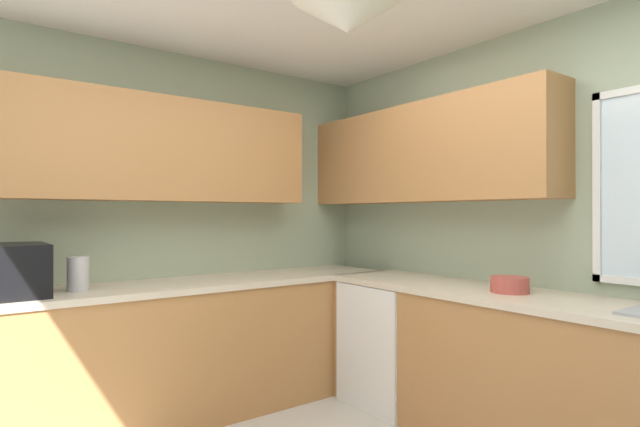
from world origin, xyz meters
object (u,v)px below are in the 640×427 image
Objects in this scene: dishwasher at (395,343)px; bowl at (510,285)px; microwave at (10,270)px; kettle at (78,274)px.

dishwasher is 3.97× the size of bowl.
kettle is at bearing 86.64° from microwave.
microwave is 0.34m from kettle.
microwave is at bearing -93.36° from kettle.
dishwasher is at bearing -178.10° from bowl.
bowl is (0.90, 0.03, 0.52)m from dishwasher.
microwave reaches higher than bowl.
bowl reaches higher than dishwasher.
bowl is at bearing 52.44° from kettle.
microwave is (-0.66, -2.32, 0.62)m from dishwasher.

